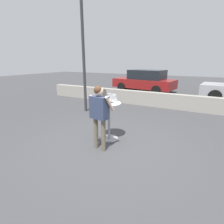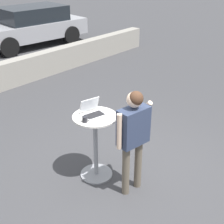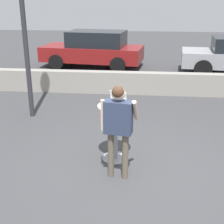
{
  "view_description": "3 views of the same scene",
  "coord_description": "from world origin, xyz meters",
  "px_view_note": "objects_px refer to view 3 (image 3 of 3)",
  "views": [
    {
      "loc": [
        2.06,
        -3.63,
        2.2
      ],
      "look_at": [
        -0.03,
        0.23,
        0.91
      ],
      "focal_mm": 28.0,
      "sensor_mm": 36.0,
      "label": 1
    },
    {
      "loc": [
        -3.18,
        -2.44,
        3.24
      ],
      "look_at": [
        -0.12,
        0.23,
        1.18
      ],
      "focal_mm": 50.0,
      "sensor_mm": 36.0,
      "label": 2
    },
    {
      "loc": [
        0.21,
        -4.89,
        2.93
      ],
      "look_at": [
        -0.3,
        0.16,
        1.07
      ],
      "focal_mm": 50.0,
      "sensor_mm": 36.0,
      "label": 3
    }
  ],
  "objects_px": {
    "laptop": "(117,102)",
    "cafe_table": "(116,128)",
    "parked_car_near_street": "(94,49)",
    "standing_person": "(118,121)",
    "coffee_mug": "(104,103)"
  },
  "relations": [
    {
      "from": "laptop",
      "to": "cafe_table",
      "type": "bearing_deg",
      "value": -102.08
    },
    {
      "from": "laptop",
      "to": "parked_car_near_street",
      "type": "distance_m",
      "value": 8.53
    },
    {
      "from": "cafe_table",
      "to": "laptop",
      "type": "relative_size",
      "value": 2.9
    },
    {
      "from": "standing_person",
      "to": "parked_car_near_street",
      "type": "distance_m",
      "value": 9.24
    },
    {
      "from": "standing_person",
      "to": "parked_car_near_street",
      "type": "relative_size",
      "value": 0.36
    },
    {
      "from": "coffee_mug",
      "to": "laptop",
      "type": "bearing_deg",
      "value": 18.88
    },
    {
      "from": "cafe_table",
      "to": "parked_car_near_street",
      "type": "xyz_separation_m",
      "value": [
        -1.73,
        8.4,
        0.16
      ]
    },
    {
      "from": "laptop",
      "to": "parked_car_near_street",
      "type": "xyz_separation_m",
      "value": [
        -1.74,
        8.34,
        -0.34
      ]
    },
    {
      "from": "laptop",
      "to": "coffee_mug",
      "type": "relative_size",
      "value": 3.54
    },
    {
      "from": "coffee_mug",
      "to": "parked_car_near_street",
      "type": "height_order",
      "value": "parked_car_near_street"
    },
    {
      "from": "coffee_mug",
      "to": "parked_car_near_street",
      "type": "relative_size",
      "value": 0.02
    },
    {
      "from": "laptop",
      "to": "standing_person",
      "type": "xyz_separation_m",
      "value": [
        0.08,
        -0.71,
        -0.09
      ]
    },
    {
      "from": "cafe_table",
      "to": "coffee_mug",
      "type": "height_order",
      "value": "coffee_mug"
    },
    {
      "from": "cafe_table",
      "to": "standing_person",
      "type": "relative_size",
      "value": 0.66
    },
    {
      "from": "parked_car_near_street",
      "to": "standing_person",
      "type": "bearing_deg",
      "value": -78.61
    }
  ]
}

